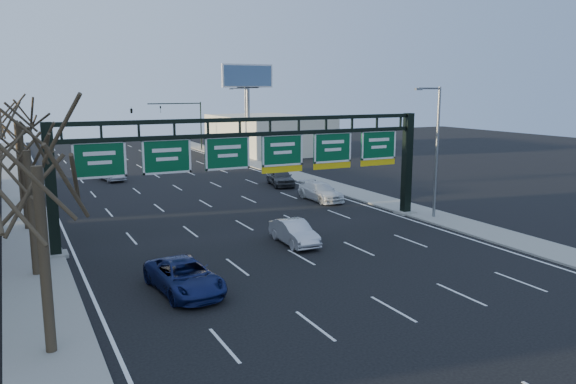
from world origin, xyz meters
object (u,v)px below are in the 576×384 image
car_blue_suv (184,276)px  car_white_wagon (321,192)px  car_silver_sedan (294,232)px  sign_gantry (258,159)px

car_blue_suv → car_white_wagon: (15.76, 15.26, 0.00)m
car_blue_suv → car_silver_sedan: bearing=25.6°
sign_gantry → car_white_wagon: size_ratio=5.01×
car_silver_sedan → car_white_wagon: 13.12m
car_white_wagon → sign_gantry: bearing=-142.0°
car_blue_suv → car_silver_sedan: 9.23m
car_white_wagon → car_blue_suv: bearing=-137.4°
car_blue_suv → sign_gantry: bearing=43.5°
car_blue_suv → car_silver_sedan: car_blue_suv is taller
sign_gantry → car_silver_sedan: bearing=-78.3°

